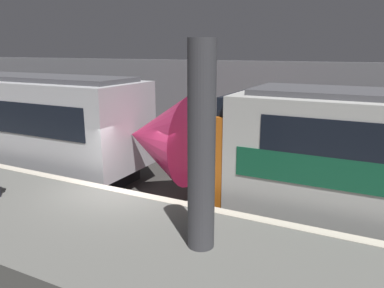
{
  "coord_description": "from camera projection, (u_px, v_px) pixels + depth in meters",
  "views": [
    {
      "loc": [
        6.11,
        -7.75,
        4.79
      ],
      "look_at": [
        1.76,
        0.87,
        2.34
      ],
      "focal_mm": 35.0,
      "sensor_mm": 36.0,
      "label": 1
    }
  ],
  "objects": [
    {
      "name": "support_pillar_near",
      "position": [
        201.0,
        149.0,
        6.81
      ],
      "size": [
        0.51,
        0.51,
        3.91
      ],
      "color": "#47474C",
      "rests_on": "platform"
    },
    {
      "name": "station_rear_barrier",
      "position": [
        214.0,
        114.0,
        15.51
      ],
      "size": [
        50.0,
        0.15,
        4.36
      ],
      "color": "gray",
      "rests_on": "ground"
    },
    {
      "name": "ground_plane",
      "position": [
        122.0,
        224.0,
        10.55
      ],
      "size": [
        120.0,
        120.0,
        0.0
      ],
      "primitive_type": "plane",
      "color": "#33302D"
    },
    {
      "name": "platform",
      "position": [
        69.0,
        238.0,
        8.69
      ],
      "size": [
        40.0,
        4.0,
        1.08
      ],
      "color": "slate",
      "rests_on": "ground"
    }
  ]
}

